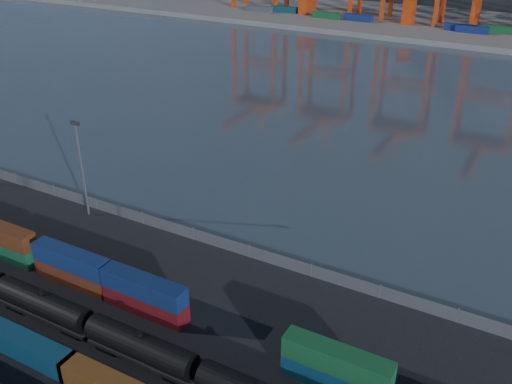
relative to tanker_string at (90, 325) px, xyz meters
The scene contains 10 objects.
ground 8.84m from the tanker_string, 22.81° to the right, with size 700.00×700.00×0.00m, color black.
harbor_water 102.02m from the tanker_string, 85.57° to the left, with size 700.00×700.00×0.00m, color #2D3942.
far_quay 206.84m from the tanker_string, 87.82° to the left, with size 700.00×70.00×2.00m, color #514F4C.
container_row_mid 6.26m from the tanker_string, 64.69° to the right, with size 142.52×2.56×2.72m.
container_row_north 12.32m from the tanker_string, 143.02° to the left, with size 141.05×2.47×5.27m.
tanker_string is the anchor object (origin of this frame).
waterfront_fence 25.94m from the tanker_string, 72.30° to the left, with size 160.12×0.12×2.20m.
yard_light_mast 32.46m from the tanker_string, 134.28° to the left, with size 1.60×0.40×16.60m.
quay_containers 192.18m from the tanker_string, 90.93° to the left, with size 172.58×10.99×2.60m.
straddle_carriers 196.84m from the tanker_string, 88.43° to the left, with size 140.00×7.00×11.10m.
Camera 1 is at (35.07, -33.19, 47.76)m, focal length 40.00 mm.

